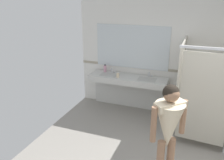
# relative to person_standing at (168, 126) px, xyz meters

# --- Properties ---
(wall_back) EXTENTS (6.45, 0.12, 2.77)m
(wall_back) POSITION_rel_person_standing_xyz_m (0.66, 2.54, 0.36)
(wall_back) COLOR silver
(wall_back) RESTS_ON ground_plane
(wall_back_tile_band) EXTENTS (6.45, 0.01, 0.06)m
(wall_back_tile_band) POSITION_rel_person_standing_xyz_m (0.66, 2.48, 0.03)
(wall_back_tile_band) COLOR #9E937F
(wall_back_tile_band) RESTS_ON wall_back
(vanity_counter) EXTENTS (1.89, 0.54, 0.99)m
(vanity_counter) POSITION_rel_person_standing_xyz_m (-1.25, 2.28, -0.39)
(vanity_counter) COLOR silver
(vanity_counter) RESTS_ON ground_plane
(mirror_panel) EXTENTS (1.79, 0.02, 1.03)m
(mirror_panel) POSITION_rel_person_standing_xyz_m (-1.25, 2.47, 0.51)
(mirror_panel) COLOR silver
(mirror_panel) RESTS_ON wall_back
(person_standing) EXTENTS (0.57, 0.57, 1.62)m
(person_standing) POSITION_rel_person_standing_xyz_m (0.00, 0.00, 0.00)
(person_standing) COLOR #8C664C
(person_standing) RESTS_ON ground_plane
(soap_dispenser) EXTENTS (0.07, 0.07, 0.20)m
(soap_dispenser) POSITION_rel_person_standing_xyz_m (-1.90, 2.36, -0.06)
(soap_dispenser) COLOR #D899B2
(soap_dispenser) RESTS_ON vanity_counter
(paper_cup) EXTENTS (0.07, 0.07, 0.10)m
(paper_cup) POSITION_rel_person_standing_xyz_m (-1.45, 2.07, -0.10)
(paper_cup) COLOR beige
(paper_cup) RESTS_ON vanity_counter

